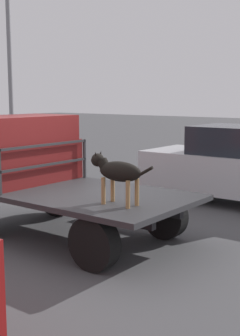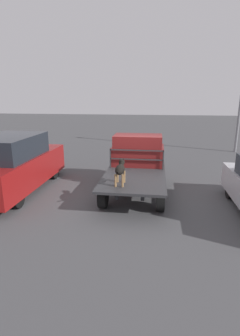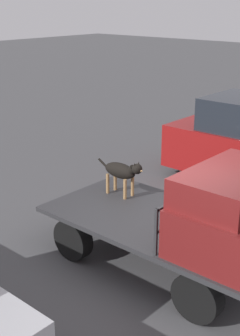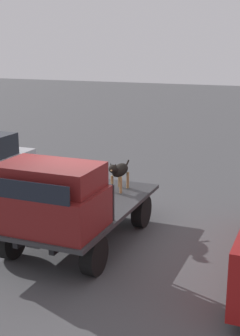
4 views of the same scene
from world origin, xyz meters
The scene contains 6 objects.
ground_plane centered at (0.00, 0.00, 0.00)m, with size 80.00×80.00×0.00m, color #474749.
flatbed_truck centered at (0.00, 0.00, 0.59)m, with size 3.98×2.08×0.79m.
truck_cab centered at (1.26, 0.00, 1.33)m, with size 1.31×1.96×1.15m.
truck_headboard centered at (0.56, 0.00, 1.27)m, with size 0.04×1.96×0.71m.
dog centered at (-1.20, 0.35, 1.25)m, with size 1.07×0.28×0.73m.
parked_pickup_far centered at (-0.19, 4.36, 1.00)m, with size 4.84×1.97×2.05m.
Camera 2 is at (-8.67, -0.67, 3.38)m, focal length 28.00 mm.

